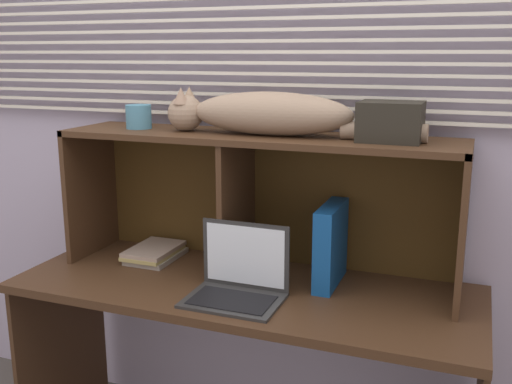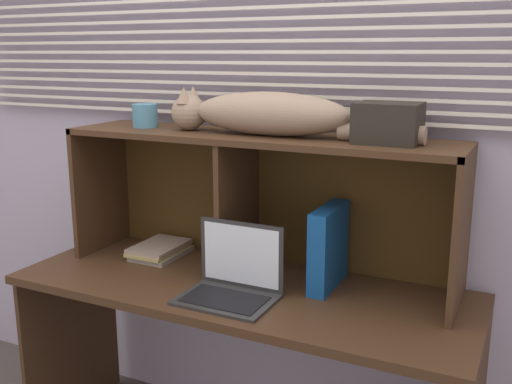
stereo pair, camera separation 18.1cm
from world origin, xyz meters
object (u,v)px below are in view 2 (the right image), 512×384
at_px(book_stack, 160,250).
at_px(storage_box, 388,123).
at_px(small_basket, 145,116).
at_px(laptop, 232,281).
at_px(cat, 264,114).
at_px(binder_upright, 329,247).

bearing_deg(book_stack, storage_box, -0.22).
bearing_deg(book_stack, small_basket, -175.37).
relative_size(book_stack, small_basket, 2.57).
height_order(laptop, book_stack, laptop).
xyz_separation_m(laptop, storage_box, (0.43, 0.23, 0.52)).
bearing_deg(cat, storage_box, 0.00).
height_order(small_basket, storage_box, storage_box).
height_order(cat, binder_upright, cat).
height_order(laptop, binder_upright, binder_upright).
bearing_deg(binder_upright, book_stack, 179.72).
distance_m(cat, book_stack, 0.72).
xyz_separation_m(laptop, binder_upright, (0.25, 0.23, 0.09)).
bearing_deg(laptop, binder_upright, 41.76).
bearing_deg(book_stack, laptop, -27.10).
bearing_deg(cat, laptop, -91.75).
height_order(binder_upright, storage_box, storage_box).
relative_size(laptop, small_basket, 3.26).
bearing_deg(storage_box, laptop, -152.53).
distance_m(book_stack, small_basket, 0.53).
distance_m(binder_upright, small_basket, 0.85).
distance_m(cat, small_basket, 0.50).
distance_m(laptop, small_basket, 0.73).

